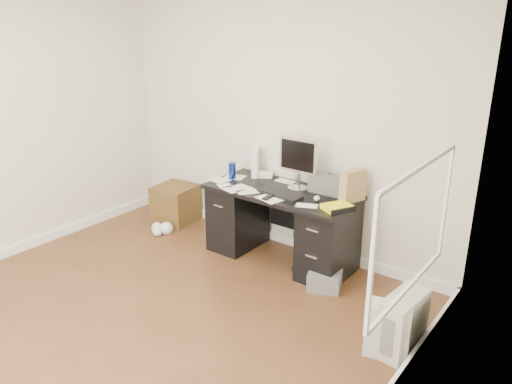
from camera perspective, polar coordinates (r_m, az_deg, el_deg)
ground at (r=4.32m, az=-13.66°, el=-14.37°), size 4.00×4.00×0.00m
room_shell at (r=3.66m, az=-15.07°, el=7.68°), size 4.02×4.02×2.71m
desk at (r=5.01m, az=2.84°, el=-3.55°), size 1.50×0.70×0.75m
loose_papers at (r=4.95m, az=0.67°, el=0.54°), size 1.10×0.60×0.00m
lcd_monitor at (r=4.84m, az=4.85°, el=3.25°), size 0.42×0.24×0.52m
keyboard at (r=4.74m, az=2.73°, el=-0.21°), size 0.49×0.23×0.03m
computer_mouse at (r=4.59m, az=6.97°, el=-0.77°), size 0.07×0.07×0.07m
travel_mug at (r=5.20m, az=-2.73°, el=2.45°), size 0.08×0.08×0.17m
white_binder at (r=5.29m, az=-0.03°, el=3.44°), size 0.22×0.28×0.29m
magazine_file at (r=4.63m, az=11.01°, el=0.69°), size 0.20×0.28×0.30m
pen_cup at (r=4.81m, az=8.51°, el=1.04°), size 0.10×0.10×0.21m
yellow_book at (r=4.45m, az=9.32°, el=-1.75°), size 0.29×0.31×0.04m
paper_remote at (r=4.65m, az=1.60°, el=-0.65°), size 0.29×0.26×0.02m
office_chair at (r=4.79m, az=7.64°, el=-3.96°), size 0.55×0.55×0.94m
pc_tower at (r=3.96m, az=16.40°, el=-14.16°), size 0.25×0.47×0.46m
shopping_bag at (r=3.87m, az=14.83°, el=-15.04°), size 0.36×0.30×0.43m
wicker_basket at (r=6.08m, az=-9.18°, el=-1.32°), size 0.49×0.49×0.44m
desk_printer at (r=4.67m, az=7.85°, el=-9.93°), size 0.35×0.32×0.17m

